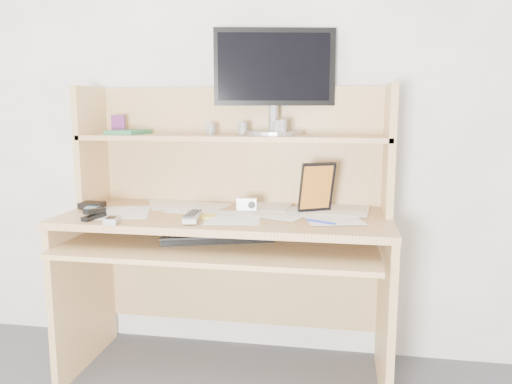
% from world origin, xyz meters
% --- Properties ---
extents(back_wall, '(3.60, 0.04, 2.50)m').
position_xyz_m(back_wall, '(0.00, 1.80, 1.25)').
color(back_wall, white).
rests_on(back_wall, floor).
extents(desk, '(1.40, 0.70, 1.30)m').
position_xyz_m(desk, '(0.00, 1.56, 0.69)').
color(desk, tan).
rests_on(desk, floor).
extents(paper_clutter, '(1.32, 0.54, 0.01)m').
position_xyz_m(paper_clutter, '(0.00, 1.48, 0.75)').
color(paper_clutter, white).
rests_on(paper_clutter, desk).
extents(keyboard, '(0.49, 0.30, 0.03)m').
position_xyz_m(keyboard, '(-0.03, 1.41, 0.67)').
color(keyboard, black).
rests_on(keyboard, desk).
extents(tv_remote, '(0.09, 0.20, 0.02)m').
position_xyz_m(tv_remote, '(-0.10, 1.33, 0.77)').
color(tv_remote, '#A3A39E').
rests_on(tv_remote, paper_clutter).
extents(flip_phone, '(0.06, 0.10, 0.02)m').
position_xyz_m(flip_phone, '(-0.40, 1.22, 0.77)').
color(flip_phone, '#A5A5A7').
rests_on(flip_phone, paper_clutter).
extents(stapler, '(0.06, 0.13, 0.04)m').
position_xyz_m(stapler, '(-0.51, 1.28, 0.77)').
color(stapler, black).
rests_on(stapler, paper_clutter).
extents(wallet, '(0.10, 0.08, 0.03)m').
position_xyz_m(wallet, '(-0.62, 1.48, 0.77)').
color(wallet, black).
rests_on(wallet, paper_clutter).
extents(sticky_note_pad, '(0.08, 0.08, 0.01)m').
position_xyz_m(sticky_note_pad, '(-0.07, 1.39, 0.75)').
color(sticky_note_pad, yellow).
rests_on(sticky_note_pad, desk).
extents(digital_camera, '(0.09, 0.04, 0.05)m').
position_xyz_m(digital_camera, '(0.08, 1.54, 0.78)').
color(digital_camera, '#B8B7BA').
rests_on(digital_camera, paper_clutter).
extents(game_case, '(0.14, 0.09, 0.22)m').
position_xyz_m(game_case, '(0.38, 1.56, 0.86)').
color(game_case, black).
rests_on(game_case, paper_clutter).
extents(blue_pen, '(0.12, 0.07, 0.01)m').
position_xyz_m(blue_pen, '(0.41, 1.35, 0.76)').
color(blue_pen, '#1731AE').
rests_on(blue_pen, paper_clutter).
extents(card_box, '(0.07, 0.03, 0.09)m').
position_xyz_m(card_box, '(-0.57, 1.67, 1.12)').
color(card_box, maroon).
rests_on(card_box, desk).
extents(shelf_book, '(0.16, 0.21, 0.02)m').
position_xyz_m(shelf_book, '(-0.50, 1.63, 1.09)').
color(shelf_book, '#338157').
rests_on(shelf_book, desk).
extents(chip_stack_a, '(0.05, 0.05, 0.06)m').
position_xyz_m(chip_stack_a, '(0.04, 1.65, 1.11)').
color(chip_stack_a, black).
rests_on(chip_stack_a, desk).
extents(chip_stack_b, '(0.05, 0.05, 0.07)m').
position_xyz_m(chip_stack_b, '(0.21, 1.60, 1.11)').
color(chip_stack_b, white).
rests_on(chip_stack_b, desk).
extents(chip_stack_c, '(0.05, 0.05, 0.05)m').
position_xyz_m(chip_stack_c, '(-0.11, 1.66, 1.11)').
color(chip_stack_c, black).
rests_on(chip_stack_c, desk).
extents(chip_stack_d, '(0.05, 0.05, 0.07)m').
position_xyz_m(chip_stack_d, '(0.23, 1.60, 1.12)').
color(chip_stack_d, silver).
rests_on(chip_stack_d, desk).
extents(monitor, '(0.54, 0.27, 0.47)m').
position_xyz_m(monitor, '(0.18, 1.70, 1.33)').
color(monitor, '#A0A0A5').
rests_on(monitor, desk).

